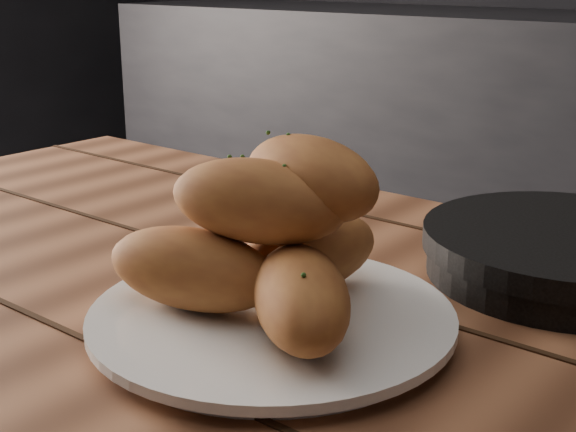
# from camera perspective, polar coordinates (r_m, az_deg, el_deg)

# --- Properties ---
(counter) EXTENTS (2.80, 0.60, 0.90)m
(counter) POSITION_cam_1_polar(r_m,az_deg,el_deg) (2.42, 16.30, 2.89)
(counter) COLOR black
(counter) RESTS_ON ground
(plate) EXTENTS (0.29, 0.29, 0.02)m
(plate) POSITION_cam_1_polar(r_m,az_deg,el_deg) (0.63, -1.16, -7.41)
(plate) COLOR white
(plate) RESTS_ON table
(bread_rolls) EXTENTS (0.25, 0.23, 0.13)m
(bread_rolls) POSITION_cam_1_polar(r_m,az_deg,el_deg) (0.61, -1.13, -1.72)
(bread_rolls) COLOR #AE6A30
(bread_rolls) RESTS_ON plate
(skillet) EXTENTS (0.40, 0.26, 0.05)m
(skillet) POSITION_cam_1_polar(r_m,az_deg,el_deg) (0.78, 19.48, -2.49)
(skillet) COLOR black
(skillet) RESTS_ON table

